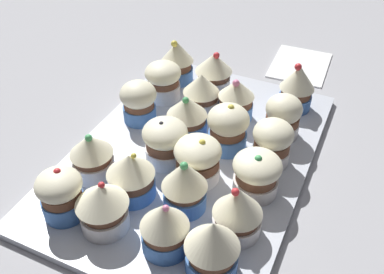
{
  "coord_description": "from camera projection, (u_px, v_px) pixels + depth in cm",
  "views": [
    {
      "loc": [
        -43.33,
        -20.09,
        43.73
      ],
      "look_at": [
        0.0,
        0.0,
        4.2
      ],
      "focal_mm": 40.53,
      "sensor_mm": 36.0,
      "label": 1
    }
  ],
  "objects": [
    {
      "name": "cupcake_6",
      "position": [
        165.0,
        227.0,
        0.49
      ],
      "size": [
        5.7,
        5.7,
        7.52
      ],
      "color": "#477AC6",
      "rests_on": "baking_tray"
    },
    {
      "name": "cupcake_8",
      "position": [
        198.0,
        159.0,
        0.58
      ],
      "size": [
        6.4,
        6.4,
        6.83
      ],
      "color": "white",
      "rests_on": "baking_tray"
    },
    {
      "name": "cupcake_11",
      "position": [
        103.0,
        206.0,
        0.51
      ],
      "size": [
        6.41,
        6.41,
        7.09
      ],
      "color": "white",
      "rests_on": "baking_tray"
    },
    {
      "name": "cupcake_3",
      "position": [
        272.0,
        142.0,
        0.6
      ],
      "size": [
        5.68,
        5.68,
        7.0
      ],
      "color": "white",
      "rests_on": "baking_tray"
    },
    {
      "name": "cupcake_13",
      "position": [
        165.0,
        141.0,
        0.6
      ],
      "size": [
        6.38,
        6.38,
        7.01
      ],
      "color": "white",
      "rests_on": "baking_tray"
    },
    {
      "name": "cupcake_16",
      "position": [
        214.0,
        72.0,
        0.74
      ],
      "size": [
        6.39,
        6.39,
        7.65
      ],
      "color": "white",
      "rests_on": "baking_tray"
    },
    {
      "name": "napkin",
      "position": [
        300.0,
        64.0,
        0.85
      ],
      "size": [
        14.01,
        11.17,
        0.6
      ],
      "primitive_type": "cube",
      "rotation": [
        0.0,
        0.0,
        0.04
      ],
      "color": "white",
      "rests_on": "ground_plane"
    },
    {
      "name": "cupcake_15",
      "position": [
        201.0,
        93.0,
        0.7
      ],
      "size": [
        5.94,
        5.94,
        6.89
      ],
      "color": "white",
      "rests_on": "baking_tray"
    },
    {
      "name": "cupcake_5",
      "position": [
        297.0,
        87.0,
        0.7
      ],
      "size": [
        5.61,
        5.61,
        8.26
      ],
      "color": "#477AC6",
      "rests_on": "baking_tray"
    },
    {
      "name": "cupcake_19",
      "position": [
        139.0,
        101.0,
        0.68
      ],
      "size": [
        5.76,
        5.76,
        6.92
      ],
      "color": "#477AC6",
      "rests_on": "baking_tray"
    },
    {
      "name": "cupcake_12",
      "position": [
        131.0,
        175.0,
        0.55
      ],
      "size": [
        6.29,
        6.29,
        7.04
      ],
      "color": "#477AC6",
      "rests_on": "baking_tray"
    },
    {
      "name": "ground_plane",
      "position": [
        192.0,
        166.0,
        0.66
      ],
      "size": [
        180.0,
        180.0,
        3.0
      ],
      "primitive_type": "cube",
      "color": "#9E9EA3"
    },
    {
      "name": "cupcake_4",
      "position": [
        283.0,
        116.0,
        0.65
      ],
      "size": [
        5.47,
        5.47,
        7.0
      ],
      "color": "white",
      "rests_on": "baking_tray"
    },
    {
      "name": "baking_tray",
      "position": [
        192.0,
        156.0,
        0.64
      ],
      "size": [
        46.58,
        32.83,
        1.2
      ],
      "color": "silver",
      "rests_on": "ground_plane"
    },
    {
      "name": "cupcake_21",
      "position": [
        177.0,
        61.0,
        0.77
      ],
      "size": [
        5.74,
        5.74,
        8.09
      ],
      "color": "#477AC6",
      "rests_on": "baking_tray"
    },
    {
      "name": "cupcake_7",
      "position": [
        185.0,
        184.0,
        0.53
      ],
      "size": [
        5.8,
        5.8,
        7.98
      ],
      "color": "#477AC6",
      "rests_on": "baking_tray"
    },
    {
      "name": "cupcake_14",
      "position": [
        187.0,
        115.0,
        0.66
      ],
      "size": [
        6.18,
        6.18,
        6.94
      ],
      "color": "#477AC6",
      "rests_on": "baking_tray"
    },
    {
      "name": "cupcake_17",
      "position": [
        61.0,
        193.0,
        0.53
      ],
      "size": [
        5.72,
        5.72,
        7.14
      ],
      "color": "#477AC6",
      "rests_on": "baking_tray"
    },
    {
      "name": "cupcake_10",
      "position": [
        236.0,
        99.0,
        0.68
      ],
      "size": [
        5.69,
        5.69,
        7.44
      ],
      "color": "#477AC6",
      "rests_on": "baking_tray"
    },
    {
      "name": "cupcake_9",
      "position": [
        228.0,
        127.0,
        0.63
      ],
      "size": [
        6.12,
        6.12,
        7.59
      ],
      "color": "#477AC6",
      "rests_on": "baking_tray"
    },
    {
      "name": "cupcake_20",
      "position": [
        163.0,
        80.0,
        0.73
      ],
      "size": [
        6.1,
        6.1,
        6.72
      ],
      "color": "white",
      "rests_on": "baking_tray"
    },
    {
      "name": "cupcake_18",
      "position": [
        92.0,
        155.0,
        0.58
      ],
      "size": [
        5.88,
        5.88,
        7.14
      ],
      "color": "white",
      "rests_on": "baking_tray"
    },
    {
      "name": "cupcake_0",
      "position": [
        212.0,
        246.0,
        0.46
      ],
      "size": [
        6.12,
        6.12,
        7.82
      ],
      "color": "#477AC6",
      "rests_on": "baking_tray"
    },
    {
      "name": "cupcake_1",
      "position": [
        238.0,
        211.0,
        0.51
      ],
      "size": [
        5.99,
        5.99,
        7.42
      ],
      "color": "white",
      "rests_on": "baking_tray"
    },
    {
      "name": "cupcake_2",
      "position": [
        256.0,
        173.0,
        0.56
      ],
      "size": [
        6.41,
        6.41,
        6.6
      ],
      "color": "white",
      "rests_on": "baking_tray"
    }
  ]
}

